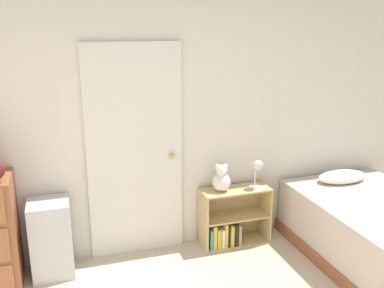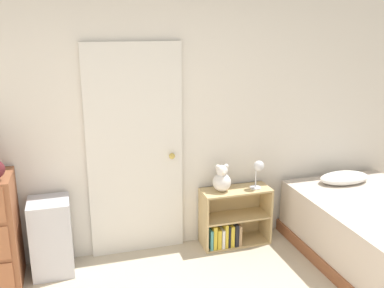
{
  "view_description": "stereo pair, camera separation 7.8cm",
  "coord_description": "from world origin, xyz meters",
  "px_view_note": "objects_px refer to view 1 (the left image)",
  "views": [
    {
      "loc": [
        -0.69,
        -1.58,
        2.16
      ],
      "look_at": [
        0.44,
        1.94,
        1.11
      ],
      "focal_mm": 40.0,
      "sensor_mm": 36.0,
      "label": 1
    },
    {
      "loc": [
        -0.62,
        -1.61,
        2.16
      ],
      "look_at": [
        0.44,
        1.94,
        1.11
      ],
      "focal_mm": 40.0,
      "sensor_mm": 36.0,
      "label": 2
    }
  ],
  "objects_px": {
    "storage_bin": "(51,238)",
    "teddy_bear": "(221,179)",
    "bookshelf": "(230,222)",
    "desk_lamp": "(258,168)"
  },
  "relations": [
    {
      "from": "bookshelf",
      "to": "teddy_bear",
      "type": "distance_m",
      "value": 0.48
    },
    {
      "from": "teddy_bear",
      "to": "storage_bin",
      "type": "bearing_deg",
      "value": -178.92
    },
    {
      "from": "desk_lamp",
      "to": "teddy_bear",
      "type": "bearing_deg",
      "value": 173.59
    },
    {
      "from": "storage_bin",
      "to": "teddy_bear",
      "type": "distance_m",
      "value": 1.64
    },
    {
      "from": "bookshelf",
      "to": "desk_lamp",
      "type": "bearing_deg",
      "value": -9.55
    },
    {
      "from": "bookshelf",
      "to": "teddy_bear",
      "type": "xyz_separation_m",
      "value": [
        -0.1,
        -0.0,
        0.47
      ]
    },
    {
      "from": "storage_bin",
      "to": "teddy_bear",
      "type": "relative_size",
      "value": 2.52
    },
    {
      "from": "storage_bin",
      "to": "bookshelf",
      "type": "relative_size",
      "value": 1.0
    },
    {
      "from": "storage_bin",
      "to": "bookshelf",
      "type": "height_order",
      "value": "storage_bin"
    },
    {
      "from": "storage_bin",
      "to": "teddy_bear",
      "type": "height_order",
      "value": "teddy_bear"
    }
  ]
}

